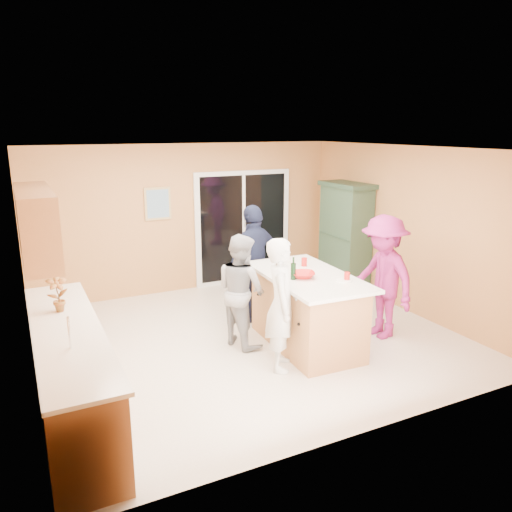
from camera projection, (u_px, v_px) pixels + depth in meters
name	position (u px, v px, depth m)	size (l,w,h in m)	color
floor	(250.00, 338.00, 6.99)	(5.50, 5.50, 0.00)	beige
ceiling	(249.00, 149.00, 6.33)	(5.50, 5.00, 0.10)	silver
wall_back	(189.00, 218.00, 8.83)	(5.50, 0.10, 2.60)	tan
wall_front	(368.00, 307.00, 4.49)	(5.50, 0.10, 2.60)	tan
wall_left	(24.00, 274.00, 5.49)	(0.10, 5.00, 2.60)	tan
wall_right	(407.00, 230.00, 7.84)	(0.10, 5.00, 2.60)	tan
left_cabinet_run	(71.00, 379.00, 4.91)	(0.65, 3.05, 1.24)	#B47946
upper_cabinets	(36.00, 225.00, 5.24)	(0.35, 1.60, 0.75)	#B47946
sliding_door	(243.00, 227.00, 9.31)	(1.90, 0.07, 2.10)	silver
framed_picture	(158.00, 204.00, 8.50)	(0.46, 0.04, 0.56)	tan
kitchen_island	(306.00, 312.00, 6.66)	(1.11, 1.94, 1.00)	#B47946
green_hutch	(345.00, 238.00, 8.90)	(0.55, 1.05, 1.93)	#233929
woman_white	(281.00, 305.00, 5.95)	(0.59, 0.39, 1.63)	silver
woman_grey	(241.00, 290.00, 6.64)	(0.74, 0.58, 1.52)	gray
woman_navy	(254.00, 263.00, 7.48)	(1.04, 0.43, 1.77)	#191B37
woman_magenta	(383.00, 277.00, 6.88)	(1.11, 0.64, 1.72)	#99216B
serving_bowl	(303.00, 275.00, 6.38)	(0.30, 0.30, 0.07)	#B41714
tulip_vase	(58.00, 293.00, 5.32)	(0.22, 0.15, 0.42)	red
tumbler_near	(304.00, 262.00, 6.91)	(0.08, 0.08, 0.12)	#B41714
tumbler_far	(347.00, 276.00, 6.26)	(0.07, 0.07, 0.11)	#B41714
wine_bottle	(293.00, 271.00, 6.29)	(0.07, 0.07, 0.29)	black
white_plate	(344.00, 280.00, 6.25)	(0.20, 0.20, 0.01)	white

